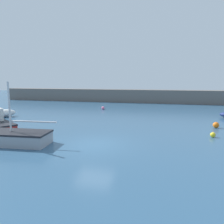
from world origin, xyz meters
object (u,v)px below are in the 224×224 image
Objects in this scene: mooring_buoy_yellow at (213,135)px; mooring_buoy_orange at (216,125)px; mooring_buoy_pink at (103,108)px; rowboat_blue_near at (3,113)px; sailboat_twin_hulled at (12,137)px.

mooring_buoy_orange is (0.90, 3.48, 0.08)m from mooring_buoy_yellow.
mooring_buoy_pink is (-12.37, 12.61, 0.03)m from mooring_buoy_yellow.
rowboat_blue_near is at bearing 170.38° from mooring_buoy_yellow.
sailboat_twin_hulled is 13.19× the size of mooring_buoy_pink.
mooring_buoy_orange is 16.11m from mooring_buoy_pink.
sailboat_twin_hulled reaches higher than mooring_buoy_pink.
rowboat_blue_near is 6.37× the size of mooring_buoy_pink.
rowboat_blue_near is at bearing 179.45° from mooring_buoy_orange.
mooring_buoy_yellow is at bearing -164.06° from sailboat_twin_hulled.
sailboat_twin_hulled reaches higher than mooring_buoy_yellow.
mooring_buoy_orange is 1.20× the size of mooring_buoy_pink.
mooring_buoy_pink is (9.44, 8.91, -0.22)m from rowboat_blue_near.
sailboat_twin_hulled is 17.83m from mooring_buoy_pink.
mooring_buoy_pink reaches higher than mooring_buoy_yellow.
rowboat_blue_near reaches higher than mooring_buoy_orange.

